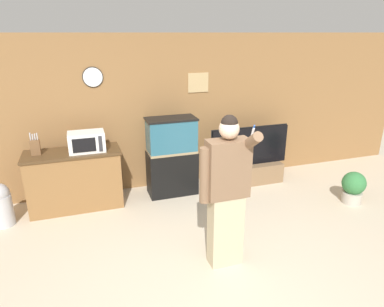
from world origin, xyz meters
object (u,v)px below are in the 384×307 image
(microwave, at_px, (87,142))
(trash_bin, at_px, (1,204))
(tv_on_stand, at_px, (249,167))
(person_standing, at_px, (226,191))
(aquarium_on_stand, at_px, (172,157))
(knife_block, at_px, (35,147))
(potted_plant, at_px, (353,187))
(counter_island, at_px, (75,180))

(microwave, height_order, trash_bin, microwave)
(tv_on_stand, distance_m, trash_bin, 4.00)
(microwave, bearing_deg, person_standing, -54.40)
(aquarium_on_stand, bearing_deg, tv_on_stand, -1.32)
(microwave, height_order, knife_block, knife_block)
(potted_plant, relative_size, trash_bin, 0.82)
(aquarium_on_stand, xyz_separation_m, trash_bin, (-2.56, -0.25, -0.33))
(microwave, relative_size, potted_plant, 1.00)
(counter_island, distance_m, tv_on_stand, 2.98)
(counter_island, relative_size, tv_on_stand, 0.95)
(tv_on_stand, height_order, potted_plant, tv_on_stand)
(tv_on_stand, height_order, person_standing, person_standing)
(knife_block, xyz_separation_m, person_standing, (2.12, -2.02, -0.10))
(knife_block, distance_m, aquarium_on_stand, 2.07)
(person_standing, bearing_deg, potted_plant, 16.42)
(person_standing, height_order, potted_plant, person_standing)
(tv_on_stand, xyz_separation_m, person_standing, (-1.34, -1.99, 0.63))
(person_standing, height_order, trash_bin, person_standing)
(tv_on_stand, bearing_deg, microwave, -179.52)
(microwave, xyz_separation_m, trash_bin, (-1.24, -0.20, -0.74))
(trash_bin, bearing_deg, microwave, 9.00)
(counter_island, bearing_deg, microwave, -10.27)
(potted_plant, bearing_deg, trash_bin, 169.05)
(microwave, distance_m, trash_bin, 1.46)
(counter_island, bearing_deg, knife_block, 177.90)
(counter_island, xyz_separation_m, microwave, (0.23, -0.04, 0.60))
(trash_bin, bearing_deg, tv_on_stand, 3.15)
(microwave, distance_m, aquarium_on_stand, 1.38)
(trash_bin, bearing_deg, counter_island, 13.20)
(aquarium_on_stand, height_order, potted_plant, aquarium_on_stand)
(microwave, height_order, tv_on_stand, microwave)
(counter_island, height_order, tv_on_stand, tv_on_stand)
(counter_island, relative_size, person_standing, 0.78)
(counter_island, bearing_deg, person_standing, -50.83)
(microwave, xyz_separation_m, aquarium_on_stand, (1.32, 0.06, -0.41))
(potted_plant, height_order, trash_bin, trash_bin)
(counter_island, xyz_separation_m, knife_block, (-0.49, 0.02, 0.58))
(person_standing, distance_m, trash_bin, 3.24)
(tv_on_stand, bearing_deg, potted_plant, -45.05)
(aquarium_on_stand, bearing_deg, counter_island, -179.46)
(tv_on_stand, relative_size, trash_bin, 2.32)
(knife_block, relative_size, potted_plant, 0.64)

